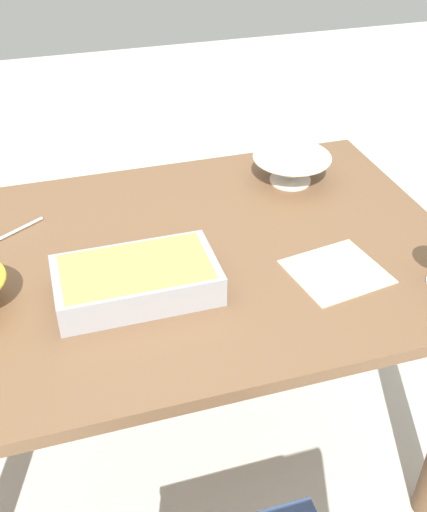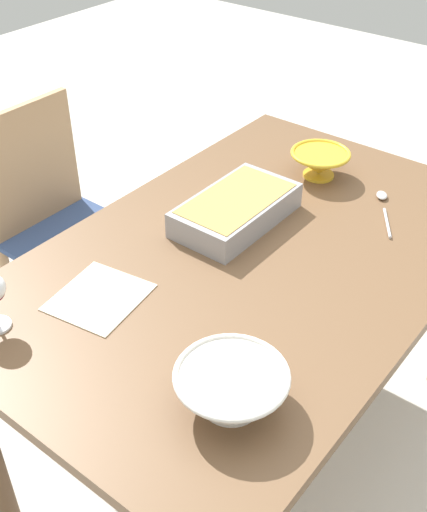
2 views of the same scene
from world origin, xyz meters
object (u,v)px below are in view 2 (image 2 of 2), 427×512
(mixing_bowl, at_px, (231,387))
(napkin, at_px, (99,297))
(serving_spoon, at_px, (383,204))
(casserole_dish, at_px, (236,208))
(chair, at_px, (61,226))
(small_bowl, at_px, (320,162))
(dining_table, at_px, (252,292))

(mixing_bowl, bearing_deg, napkin, 81.72)
(serving_spoon, xyz_separation_m, napkin, (-0.77, 0.33, -0.01))
(casserole_dish, height_order, napkin, casserole_dish)
(chair, distance_m, small_bowl, 0.90)
(dining_table, bearing_deg, serving_spoon, -21.10)
(chair, xyz_separation_m, small_bowl, (0.42, -0.73, 0.31))
(chair, distance_m, casserole_dish, 0.75)
(chair, bearing_deg, casserole_dish, -84.55)
(mixing_bowl, bearing_deg, casserole_dish, 35.77)
(casserole_dish, distance_m, serving_spoon, 0.42)
(chair, distance_m, napkin, 0.78)
(serving_spoon, height_order, napkin, serving_spoon)
(chair, height_order, serving_spoon, chair)
(casserole_dish, bearing_deg, serving_spoon, -41.31)
(dining_table, height_order, napkin, napkin)
(mixing_bowl, bearing_deg, small_bowl, 20.42)
(dining_table, distance_m, small_bowl, 0.48)
(chair, xyz_separation_m, serving_spoon, (0.38, -0.96, 0.27))
(chair, xyz_separation_m, napkin, (-0.39, -0.63, 0.27))
(small_bowl, bearing_deg, serving_spoon, -98.57)
(chair, height_order, small_bowl, chair)
(dining_table, distance_m, casserole_dish, 0.23)
(dining_table, xyz_separation_m, napkin, (-0.36, 0.18, 0.13))
(chair, relative_size, small_bowl, 5.05)
(dining_table, bearing_deg, mixing_bowl, -149.71)
(small_bowl, bearing_deg, mixing_bowl, -159.58)
(dining_table, xyz_separation_m, small_bowl, (0.44, 0.07, 0.17))
(chair, xyz_separation_m, casserole_dish, (0.07, -0.69, 0.31))
(serving_spoon, bearing_deg, small_bowl, 81.43)
(chair, bearing_deg, mixing_bowl, -112.97)
(chair, bearing_deg, serving_spoon, -68.40)
(mixing_bowl, height_order, napkin, mixing_bowl)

